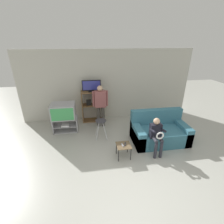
{
  "coord_description": "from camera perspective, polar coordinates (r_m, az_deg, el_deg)",
  "views": [
    {
      "loc": [
        -0.74,
        -2.47,
        2.86
      ],
      "look_at": [
        -0.07,
        1.89,
        0.9
      ],
      "focal_mm": 26.0,
      "sensor_mm": 36.0,
      "label": 1
    }
  ],
  "objects": [
    {
      "name": "couch",
      "position": [
        5.18,
        16.21,
        -6.73
      ],
      "size": [
        1.62,
        0.94,
        0.92
      ],
      "color": "teal",
      "rests_on": "ground_plane"
    },
    {
      "name": "remote_control_black",
      "position": [
        4.32,
        4.64,
        -11.15
      ],
      "size": [
        0.07,
        0.15,
        0.02
      ],
      "primitive_type": "cube",
      "rotation": [
        0.0,
        0.0,
        -0.28
      ],
      "color": "#232328",
      "rests_on": "snack_table"
    },
    {
      "name": "tv_stand",
      "position": [
        5.76,
        -16.0,
        -4.15
      ],
      "size": [
        0.81,
        0.47,
        0.48
      ],
      "color": "#A8A8AD",
      "rests_on": "ground_plane"
    },
    {
      "name": "folding_stool",
      "position": [
        5.04,
        -3.93,
        -4.15
      ],
      "size": [
        0.37,
        0.39,
        0.61
      ],
      "color": "#B7B7BC",
      "rests_on": "ground_plane"
    },
    {
      "name": "ground_plane",
      "position": [
        3.85,
        5.87,
        -24.15
      ],
      "size": [
        18.0,
        18.0,
        0.0
      ],
      "primitive_type": "plane",
      "color": "#ADADA3"
    },
    {
      "name": "person_standing_adult",
      "position": [
        5.57,
        -4.13,
        3.3
      ],
      "size": [
        0.53,
        0.2,
        1.5
      ],
      "color": "#3D3833",
      "rests_on": "ground_plane"
    },
    {
      "name": "snack_table",
      "position": [
        4.33,
        4.07,
        -12.11
      ],
      "size": [
        0.37,
        0.37,
        0.37
      ],
      "color": "brown",
      "rests_on": "ground_plane"
    },
    {
      "name": "remote_control_white",
      "position": [
        4.28,
        3.73,
        -11.51
      ],
      "size": [
        0.05,
        0.15,
        0.02
      ],
      "primitive_type": "cube",
      "rotation": [
        0.0,
        0.0,
        0.11
      ],
      "color": "gray",
      "rests_on": "snack_table"
    },
    {
      "name": "television_flat",
      "position": [
        5.86,
        -7.22,
        8.99
      ],
      "size": [
        0.67,
        0.2,
        0.41
      ],
      "color": "black",
      "rests_on": "media_shelf"
    },
    {
      "name": "person_seated_child",
      "position": [
        4.47,
        15.39,
        -7.31
      ],
      "size": [
        0.33,
        0.43,
        1.02
      ],
      "color": "#2D2D38",
      "rests_on": "ground_plane"
    },
    {
      "name": "television_main",
      "position": [
        5.57,
        -16.73,
        0.36
      ],
      "size": [
        0.77,
        0.6,
        0.49
      ],
      "color": "#9E9EA3",
      "rests_on": "tv_stand"
    },
    {
      "name": "media_shelf",
      "position": [
        6.12,
        -6.76,
        2.09
      ],
      "size": [
        0.81,
        0.36,
        1.17
      ],
      "color": "brown",
      "rests_on": "ground_plane"
    },
    {
      "name": "wall_back",
      "position": [
        6.19,
        -1.55,
        9.33
      ],
      "size": [
        6.4,
        0.06,
        2.6
      ],
      "color": "beige",
      "rests_on": "ground_plane"
    }
  ]
}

